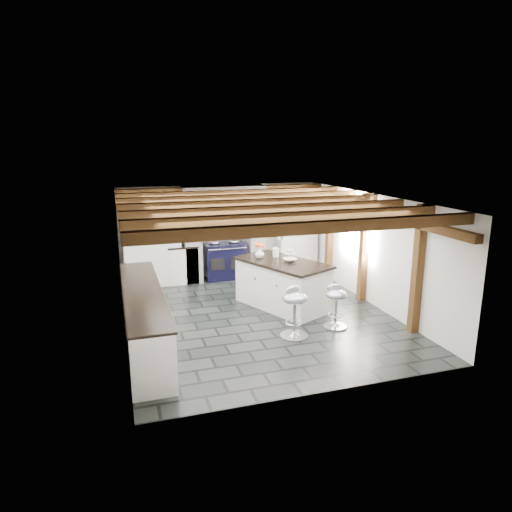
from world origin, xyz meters
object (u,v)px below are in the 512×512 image
object	(u,v)px
kitchen_island	(282,283)
bar_stool_near	(336,301)
bar_stool_far	(294,306)
range_cooker	(225,260)

from	to	relation	value
kitchen_island	bar_stool_near	distance (m)	1.43
bar_stool_near	bar_stool_far	size ratio (longest dim) A/B	0.89
kitchen_island	bar_stool_near	world-z (taller)	kitchen_island
bar_stool_near	bar_stool_far	world-z (taller)	bar_stool_far
range_cooker	kitchen_island	distance (m)	2.43
range_cooker	bar_stool_far	bearing A→B (deg)	-85.59
bar_stool_near	range_cooker	bearing A→B (deg)	122.50
range_cooker	bar_stool_far	size ratio (longest dim) A/B	1.09
bar_stool_near	bar_stool_far	distance (m)	0.91
range_cooker	kitchen_island	xyz separation A→B (m)	(0.64, -2.35, 0.03)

